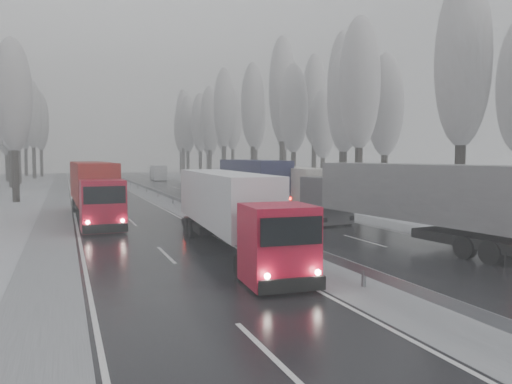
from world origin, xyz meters
TOP-DOWN VIEW (x-y plane):
  - ground at (0.00, 0.00)m, footprint 260.00×260.00m
  - carriageway_right at (5.25, 30.00)m, footprint 7.50×200.00m
  - carriageway_left at (-5.25, 30.00)m, footprint 7.50×200.00m
  - median_slush at (0.00, 30.00)m, footprint 3.00×200.00m
  - shoulder_right at (10.20, 30.00)m, footprint 2.40×200.00m
  - shoulder_left at (-10.20, 30.00)m, footprint 2.40×200.00m
  - median_guardrail at (0.00, 29.99)m, footprint 0.12×200.00m
  - tree_16 at (15.04, 15.67)m, footprint 3.60×3.60m
  - tree_18 at (14.51, 27.03)m, footprint 3.60×3.60m
  - tree_19 at (20.02, 31.03)m, footprint 3.60×3.60m
  - tree_20 at (17.90, 35.17)m, footprint 3.60×3.60m
  - tree_21 at (20.12, 39.17)m, footprint 3.60×3.60m
  - tree_22 at (17.02, 45.60)m, footprint 3.60×3.60m
  - tree_23 at (23.31, 49.60)m, footprint 3.60×3.60m
  - tree_24 at (17.90, 51.02)m, footprint 3.60×3.60m
  - tree_25 at (24.81, 55.02)m, footprint 3.60×3.60m
  - tree_26 at (17.56, 61.27)m, footprint 3.60×3.60m
  - tree_27 at (24.72, 65.27)m, footprint 3.60×3.60m
  - tree_28 at (16.34, 71.95)m, footprint 3.60×3.60m
  - tree_29 at (23.71, 75.95)m, footprint 3.60×3.60m
  - tree_30 at (16.56, 81.70)m, footprint 3.60×3.60m
  - tree_31 at (22.48, 85.70)m, footprint 3.60×3.60m
  - tree_32 at (16.63, 89.21)m, footprint 3.60×3.60m
  - tree_33 at (19.77, 93.21)m, footprint 3.60×3.60m
  - tree_34 at (15.73, 96.32)m, footprint 3.60×3.60m
  - tree_35 at (24.94, 100.32)m, footprint 3.60×3.60m
  - tree_36 at (17.04, 106.16)m, footprint 3.60×3.60m
  - tree_37 at (24.02, 110.16)m, footprint 3.60×3.60m
  - tree_38 at (18.73, 116.73)m, footprint 3.60×3.60m
  - tree_39 at (21.55, 120.73)m, footprint 3.60×3.60m
  - tree_62 at (-13.94, 43.73)m, footprint 3.60×3.60m
  - tree_68 at (-16.58, 69.11)m, footprint 3.60×3.60m
  - tree_70 at (-16.33, 79.19)m, footprint 3.60×3.60m
  - tree_72 at (-18.93, 88.54)m, footprint 3.60×3.60m
  - tree_74 at (-15.07, 99.33)m, footprint 3.60×3.60m
  - tree_76 at (-14.05, 108.72)m, footprint 3.60×3.60m
  - tree_77 at (-19.66, 112.72)m, footprint 3.60×3.60m
  - tree_78 at (-17.56, 115.31)m, footprint 3.60×3.60m
  - tree_79 at (-20.33, 119.31)m, footprint 3.60×3.60m
  - truck_grey_tarp at (7.25, 11.64)m, footprint 4.23×16.10m
  - truck_blue_box at (5.63, 30.74)m, footprint 3.68×16.37m
  - truck_cream_box at (7.66, 26.28)m, footprint 3.96×14.23m
  - box_truck_distant at (6.68, 81.75)m, footprint 2.76×7.64m
  - truck_red_white at (-2.29, 11.80)m, footprint 3.16×14.56m
  - truck_red_red at (-7.58, 26.64)m, footprint 2.87×15.88m

SIDE VIEW (x-z plane):
  - ground at x=0.00m, z-range 0.00..0.00m
  - carriageway_right at x=5.25m, z-range 0.00..0.03m
  - carriageway_left at x=-5.25m, z-range 0.00..0.03m
  - median_slush at x=0.00m, z-range 0.00..0.04m
  - shoulder_right at x=10.20m, z-range 0.00..0.04m
  - shoulder_left at x=-10.20m, z-range 0.00..0.04m
  - median_guardrail at x=0.00m, z-range 0.22..0.98m
  - box_truck_distant at x=6.68m, z-range 0.03..2.83m
  - truck_cream_box at x=7.66m, z-range 0.30..3.92m
  - truck_red_white at x=-2.29m, z-range 0.31..4.02m
  - truck_red_red at x=-7.58m, z-range 0.34..4.39m
  - truck_grey_tarp at x=7.25m, z-range 0.34..4.44m
  - truck_blue_box at x=5.63m, z-range 0.35..4.52m
  - tree_23 at x=23.31m, z-range 1.99..15.54m
  - tree_77 at x=-19.66m, z-range 2.10..16.42m
  - tree_33 at x=19.77m, z-range 2.10..16.42m
  - tree_19 at x=20.02m, z-range 2.13..16.70m
  - tree_72 at x=-18.93m, z-range 2.21..17.31m
  - tree_20 at x=17.90m, z-range 2.29..18.00m
  - tree_22 at x=17.02m, z-range 2.31..18.17m
  - tree_62 at x=-13.94m, z-range 2.34..18.38m
  - tree_39 at x=21.55m, z-range 2.36..18.54m
  - tree_37 at x=24.02m, z-range 2.38..18.75m
  - tree_16 at x=15.04m, z-range 2.40..18.93m
  - tree_18 at x=14.51m, z-range 2.41..18.99m
  - tree_68 at x=-16.58m, z-range 2.42..19.07m
  - tree_79 at x=-20.33m, z-range 2.48..19.54m
  - tree_70 at x=-16.33m, z-range 2.48..19.57m
  - tree_32 at x=16.63m, z-range 2.51..19.85m
  - tree_27 at x=24.72m, z-range 2.55..20.17m
  - tree_34 at x=15.73m, z-range 2.55..20.19m
  - tree_30 at x=16.56m, z-range 2.59..20.45m
  - tree_38 at x=18.73m, z-range 2.60..20.58m
  - tree_29 at x=23.71m, z-range 2.62..20.73m
  - tree_35 at x=24.94m, z-range 2.64..20.89m
  - tree_76 at x=-14.05m, z-range 2.68..21.23m
  - tree_31 at x=22.48m, z-range 2.68..21.26m
  - tree_21 at x=20.12m, z-range 2.69..21.31m
  - tree_26 at x=17.56m, z-range 2.71..21.49m
  - tree_25 at x=24.81m, z-range 2.80..22.24m
  - tree_78 at x=-17.56m, z-range 2.81..22.37m
  - tree_28 at x=16.34m, z-range 2.82..22.45m
  - tree_74 at x=-15.07m, z-range 2.83..22.52m
  - tree_36 at x=17.04m, z-range 2.91..23.13m
  - tree_24 at x=17.90m, z-range 2.94..23.43m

